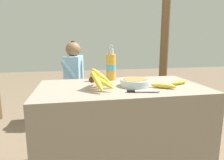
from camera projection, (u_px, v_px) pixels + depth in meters
name	position (u px, v px, depth m)	size (l,w,h in m)	color
market_counter	(121.00, 130.00, 1.64)	(1.29, 0.71, 0.74)	gray
banana_bunch_ripe	(98.00, 79.00, 1.46)	(0.20, 0.35, 0.17)	#4C381E
serving_bowl	(135.00, 82.00, 1.56)	(0.23, 0.23, 0.06)	silver
water_bottle	(111.00, 66.00, 1.79)	(0.09, 0.09, 0.31)	gold
loose_banana_front	(163.00, 86.00, 1.49)	(0.18, 0.14, 0.04)	gold
loose_banana_side	(179.00, 82.00, 1.62)	(0.18, 0.11, 0.04)	gold
knife	(138.00, 91.00, 1.37)	(0.23, 0.07, 0.02)	#BCBCC1
wooden_bench	(86.00, 94.00, 2.82)	(1.40, 0.32, 0.43)	brown
seated_vendor	(71.00, 75.00, 2.71)	(0.45, 0.42, 1.09)	#473828
banana_bunch_green	(115.00, 83.00, 2.87)	(0.18, 0.33, 0.14)	#4C381E
support_post_far	(165.00, 34.00, 3.08)	(0.13, 0.13, 2.38)	brown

